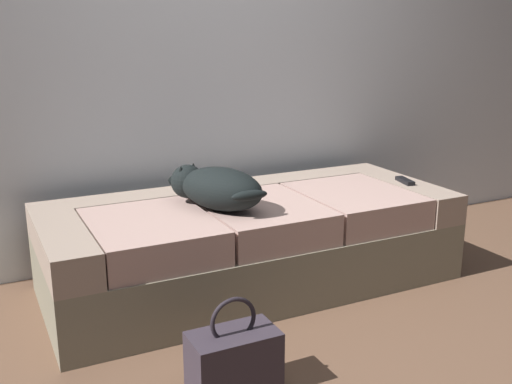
% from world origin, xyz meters
% --- Properties ---
extents(ground_plane, '(10.00, 10.00, 0.00)m').
position_xyz_m(ground_plane, '(0.00, 0.00, 0.00)').
color(ground_plane, brown).
extents(back_wall, '(6.40, 0.10, 2.80)m').
position_xyz_m(back_wall, '(0.00, 1.64, 1.40)').
color(back_wall, silver).
rests_on(back_wall, ground).
extents(couch, '(2.07, 0.87, 0.46)m').
position_xyz_m(couch, '(0.00, 1.02, 0.23)').
color(couch, gray).
rests_on(couch, ground).
extents(dog_dark, '(0.43, 0.56, 0.20)m').
position_xyz_m(dog_dark, '(-0.22, 0.96, 0.56)').
color(dog_dark, black).
rests_on(dog_dark, couch).
extents(tv_remote, '(0.07, 0.16, 0.02)m').
position_xyz_m(tv_remote, '(0.91, 0.94, 0.47)').
color(tv_remote, black).
rests_on(tv_remote, couch).
extents(handbag, '(0.32, 0.18, 0.38)m').
position_xyz_m(handbag, '(-0.48, 0.17, 0.13)').
color(handbag, '#332B34').
rests_on(handbag, ground).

